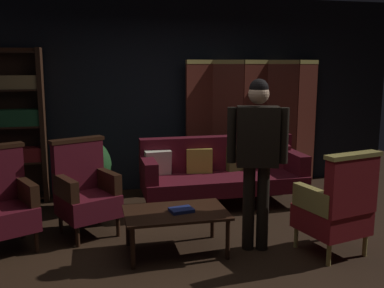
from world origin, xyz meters
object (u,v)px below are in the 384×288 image
Objects in this scene: armchair_wing_right at (1,202)px; standing_figure at (257,149)px; coffee_table at (176,216)px; bookshelf at (10,123)px; velvet_couch at (221,170)px; folding_screen at (255,122)px; armchair_gilt_accent at (337,206)px; armchair_wing_left at (85,190)px; book_navy_cloth at (181,210)px; potted_plant at (87,169)px.

standing_figure is (2.47, -0.58, 0.54)m from armchair_wing_right.
bookshelf is at bearing 131.00° from coffee_table.
armchair_wing_right is at bearing -160.81° from velvet_couch.
armchair_wing_right is 2.59m from standing_figure.
folding_screen is 2.05× the size of armchair_gilt_accent.
folding_screen is at bearing 45.43° from velvet_couch.
bookshelf is 1.97× the size of armchair_wing_left.
coffee_table is (-1.62, -2.11, -0.61)m from folding_screen.
standing_figure reaches higher than book_navy_cloth.
bookshelf is 1.25m from potted_plant.
book_navy_cloth is (1.73, -0.49, -0.05)m from armchair_wing_right.
potted_plant is (-2.35, 1.94, 0.04)m from armchair_gilt_accent.
bookshelf is (-3.44, -0.02, 0.08)m from folding_screen.
standing_figure reaches higher than armchair_gilt_accent.
folding_screen is 2.13× the size of coffee_table.
potted_plant is at bearing -30.18° from bookshelf.
folding_screen reaches higher than standing_figure.
folding_screen reaches higher than velvet_couch.
book_navy_cloth is at bearing -126.30° from folding_screen.
armchair_gilt_accent is at bearing -70.45° from velvet_couch.
folding_screen is at bearing 29.52° from armchair_wing_left.
book_navy_cloth is at bearing -38.46° from armchair_wing_left.
book_navy_cloth is at bearing -120.85° from velvet_couch.
armchair_wing_left is 0.83m from potted_plant.
book_navy_cloth is at bearing -48.51° from bookshelf.
armchair_wing_right reaches higher than velvet_couch.
armchair_gilt_accent reaches higher than velvet_couch.
bookshelf is 1.73m from armchair_wing_right.
coffee_table is 0.08m from book_navy_cloth.
potted_plant is (-0.85, 1.53, 0.16)m from coffee_table.
armchair_wing_right is at bearing 164.62° from armchair_gilt_accent.
book_navy_cloth is (-1.45, 0.38, -0.05)m from armchair_gilt_accent.
coffee_table is 1.12m from armchair_wing_left.
velvet_couch is 1.61m from book_navy_cloth.
standing_figure is at bearing -13.17° from armchair_wing_right.
armchair_wing_left reaches higher than potted_plant.
coffee_table is 4.48× the size of book_navy_cloth.
coffee_table is 1.03m from standing_figure.
armchair_gilt_accent reaches higher than potted_plant.
armchair_wing_left is 0.85m from armchair_wing_right.
bookshelf is 4.20m from armchair_gilt_accent.
armchair_gilt_accent is (0.63, -1.76, 0.03)m from velvet_couch.
armchair_wing_right reaches higher than book_navy_cloth.
potted_plant is (0.97, -0.57, -0.54)m from bookshelf.
armchair_wing_left is at bearing -150.48° from folding_screen.
folding_screen reaches higher than coffee_table.
standing_figure reaches higher than coffee_table.
armchair_wing_left is at bearing -91.05° from potted_plant.
armchair_wing_left is at bearing 153.82° from standing_figure.
armchair_wing_right is at bearing 166.83° from standing_figure.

